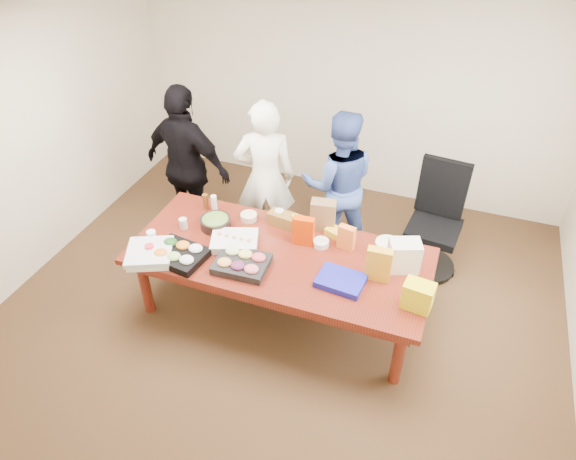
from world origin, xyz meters
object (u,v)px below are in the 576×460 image
at_px(conference_table, 280,283).
at_px(office_chair, 434,225).
at_px(person_right, 338,184).
at_px(salad_bowl, 216,223).
at_px(sheet_cake, 234,241).
at_px(person_center, 265,178).

xyz_separation_m(conference_table, office_chair, (1.30, 1.15, 0.22)).
bearing_deg(person_right, conference_table, 60.30).
bearing_deg(conference_table, salad_bowl, 166.90).
bearing_deg(sheet_cake, office_chair, 14.22).
distance_m(sheet_cake, salad_bowl, 0.35).
bearing_deg(person_right, salad_bowl, 27.64).
xyz_separation_m(conference_table, person_center, (-0.54, 0.97, 0.52)).
bearing_deg(salad_bowl, office_chair, 25.61).
distance_m(person_center, salad_bowl, 0.83).
xyz_separation_m(conference_table, sheet_cake, (-0.45, -0.01, 0.41)).
relative_size(office_chair, person_right, 0.71).
xyz_separation_m(person_center, sheet_cake, (0.08, -0.98, -0.11)).
height_order(conference_table, person_right, person_right).
relative_size(conference_table, person_center, 1.56).
relative_size(person_center, person_right, 1.06).
height_order(conference_table, salad_bowl, salad_bowl).
bearing_deg(salad_bowl, person_right, 46.72).
bearing_deg(sheet_cake, person_right, 41.41).
distance_m(person_center, sheet_cake, 0.99).
distance_m(office_chair, person_center, 1.87).
relative_size(person_center, salad_bowl, 5.87).
relative_size(conference_table, person_right, 1.66).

